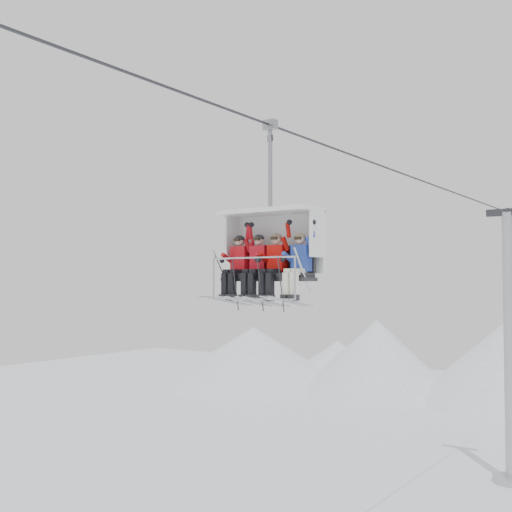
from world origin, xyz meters
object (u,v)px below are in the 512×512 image
Objects in this scene: skier_far_right at (298,264)px; skier_center_left at (257,264)px; chairlift_carrier at (273,244)px; skier_center_right at (274,264)px; skier_far_left at (237,265)px; lift_tower_right at (510,364)px.

skier_center_left is at bearing 179.82° from skier_far_right.
skier_center_left reaches higher than skier_far_right.
chairlift_carrier is 1.00m from skier_far_right.
skier_center_left is at bearing 180.00° from skier_center_right.
skier_far_right is at bearing -0.12° from skier_far_left.
lift_tower_right is 22.08m from skier_center_left.
skier_center_right is at bearing -89.40° from lift_tower_right.
chairlift_carrier is 2.36× the size of skier_far_left.
skier_far_left is at bearing 180.00° from skier_center_right.
skier_center_left is 1.06m from skier_far_right.
skier_far_left and skier_center_left have the same top height.
skier_far_left is at bearing 180.00° from skier_center_left.
lift_tower_right is 7.99× the size of skier_center_right.
chairlift_carrier is at bearing -90.00° from lift_tower_right.
skier_center_right is (0.23, -0.30, -0.46)m from chairlift_carrier.
skier_far_right is at bearing -87.80° from lift_tower_right.
lift_tower_right is 22.08m from skier_center_right.
skier_far_right is (0.83, -0.31, -0.47)m from chairlift_carrier.
skier_center_right is (1.00, 0.00, 0.00)m from skier_far_left.
chairlift_carrier reaches higher than skier_center_left.
skier_center_right reaches higher than skier_far_right.
chairlift_carrier is (0.00, -21.33, 4.88)m from lift_tower_right.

